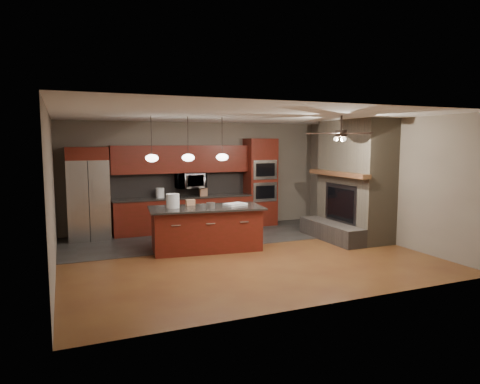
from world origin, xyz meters
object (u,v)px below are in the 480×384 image
oven_tower (260,182)px  microwave (190,180)px  paint_can (211,205)px  refrigerator (88,194)px  kitchen_island (206,228)px  cardboard_box (190,202)px  white_bucket (173,201)px  counter_box (203,192)px  counter_bucket (160,193)px  paint_tray (235,204)px

oven_tower → microwave: oven_tower is taller
oven_tower → paint_can: (-2.22, -2.30, -0.21)m
refrigerator → kitchen_island: (2.24, -2.00, -0.62)m
microwave → cardboard_box: 1.84m
white_bucket → oven_tower: bearing=33.4°
paint_can → kitchen_island: bearing=96.6°
oven_tower → counter_box: oven_tower is taller
kitchen_island → counter_box: size_ratio=11.86×
kitchen_island → white_bucket: 0.92m
counter_bucket → microwave: bearing=3.6°
refrigerator → cardboard_box: refrigerator is taller
paint_tray → paint_can: bearing=-177.8°
oven_tower → white_bucket: 3.51m
oven_tower → white_bucket: size_ratio=8.10×
paint_can → counter_bucket: 2.37m
refrigerator → counter_box: refrigerator is taller
counter_box → white_bucket: bearing=-120.7°
refrigerator → counter_box: bearing=0.6°
paint_can → counter_box: bearing=76.0°
microwave → refrigerator: refrigerator is taller
white_bucket → paint_tray: bearing=-6.3°
paint_can → paint_tray: bearing=19.1°
cardboard_box → paint_can: bearing=-66.2°
kitchen_island → paint_can: (0.03, -0.22, 0.52)m
oven_tower → microwave: 1.98m
paint_can → cardboard_box: size_ratio=0.96×
refrigerator → white_bucket: (1.56, -1.86, -0.02)m
cardboard_box → counter_bucket: 1.72m
oven_tower → cardboard_box: bearing=-145.8°
refrigerator → counter_bucket: bearing=2.7°
paint_tray → counter_bucket: bearing=102.8°
white_bucket → cardboard_box: bearing=28.5°
kitchen_island → paint_tray: size_ratio=5.51×
white_bucket → microwave: bearing=64.4°
refrigerator → paint_tray: size_ratio=4.81×
white_bucket → counter_bucket: (0.15, 1.94, -0.05)m
oven_tower → paint_can: size_ratio=13.11×
microwave → counter_bucket: (-0.80, -0.05, -0.28)m
oven_tower → refrigerator: oven_tower is taller
refrigerator → white_bucket: refrigerator is taller
refrigerator → counter_box: 2.83m
counter_bucket → cardboard_box: bearing=-80.0°
white_bucket → paint_tray: size_ratio=0.65×
kitchen_island → counter_box: 2.18m
cardboard_box → counter_bucket: counter_bucket is taller
oven_tower → paint_can: 3.20m
white_bucket → kitchen_island: bearing=-12.1°
cardboard_box → oven_tower: bearing=35.2°
paint_tray → microwave: bearing=83.4°
white_bucket → paint_tray: 1.35m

